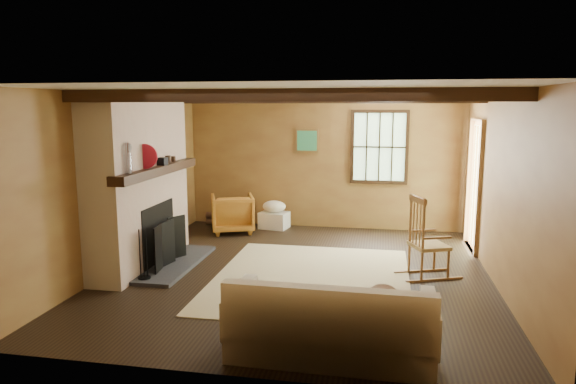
% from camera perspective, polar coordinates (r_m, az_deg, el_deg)
% --- Properties ---
extents(ground, '(5.50, 5.50, 0.00)m').
position_cam_1_polar(ground, '(7.00, 1.22, -8.96)').
color(ground, black).
rests_on(ground, ground).
extents(room_envelope, '(5.02, 5.52, 2.44)m').
position_cam_1_polar(room_envelope, '(6.89, 3.43, 4.63)').
color(room_envelope, olive).
rests_on(room_envelope, ground).
extents(fireplace, '(1.02, 2.30, 2.40)m').
position_cam_1_polar(fireplace, '(7.42, -15.99, 0.50)').
color(fireplace, brown).
rests_on(fireplace, ground).
extents(rug, '(2.50, 3.00, 0.01)m').
position_cam_1_polar(rug, '(6.78, 2.64, -9.55)').
color(rug, '#C1B681').
rests_on(rug, ground).
extents(rocking_chair, '(0.88, 0.68, 1.09)m').
position_cam_1_polar(rocking_chair, '(6.96, 15.12, -5.47)').
color(rocking_chair, '#A1894E').
rests_on(rocking_chair, ground).
extents(sofa, '(1.85, 0.84, 0.74)m').
position_cam_1_polar(sofa, '(4.75, 4.84, -14.78)').
color(sofa, white).
rests_on(sofa, ground).
extents(firewood_pile, '(0.66, 0.12, 0.24)m').
position_cam_1_polar(firewood_pile, '(9.76, -7.19, -2.98)').
color(firewood_pile, brown).
rests_on(firewood_pile, ground).
extents(laundry_basket, '(0.56, 0.46, 0.30)m').
position_cam_1_polar(laundry_basket, '(9.45, -1.55, -3.14)').
color(laundry_basket, silver).
rests_on(laundry_basket, ground).
extents(basket_pillow, '(0.49, 0.43, 0.21)m').
position_cam_1_polar(basket_pillow, '(9.40, -1.56, -1.61)').
color(basket_pillow, white).
rests_on(basket_pillow, laundry_basket).
extents(armchair, '(0.94, 0.95, 0.68)m').
position_cam_1_polar(armchair, '(9.18, -6.19, -2.37)').
color(armchair, '#BF6026').
rests_on(armchair, ground).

